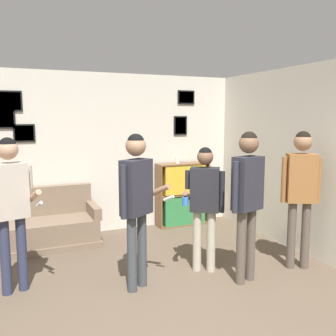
{
  "coord_description": "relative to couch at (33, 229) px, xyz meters",
  "views": [
    {
      "loc": [
        -1.37,
        -2.6,
        1.97
      ],
      "look_at": [
        0.54,
        1.81,
        1.31
      ],
      "focal_mm": 40.0,
      "sensor_mm": 36.0,
      "label": 1
    }
  ],
  "objects": [
    {
      "name": "bookshelf",
      "position": [
        2.61,
        0.2,
        0.28
      ],
      "size": [
        0.97,
        0.3,
        1.14
      ],
      "color": "brown",
      "rests_on": "ground_plane"
    },
    {
      "name": "drinking_cup",
      "position": [
        2.51,
        0.2,
        0.91
      ],
      "size": [
        0.08,
        0.08,
        0.11
      ],
      "color": "white",
      "rests_on": "bookshelf"
    },
    {
      "name": "couch",
      "position": [
        0.0,
        0.0,
        0.0
      ],
      "size": [
        1.94,
        0.8,
        0.88
      ],
      "color": "#7A6651",
      "rests_on": "ground_plane"
    },
    {
      "name": "person_player_foreground_center",
      "position": [
        1.01,
        -1.93,
        0.82
      ],
      "size": [
        0.61,
        0.38,
        1.79
      ],
      "color": "#3D4247",
      "rests_on": "ground_plane"
    },
    {
      "name": "person_spectator_far_right",
      "position": [
        3.14,
        -2.2,
        0.83
      ],
      "size": [
        0.46,
        0.34,
        1.8
      ],
      "color": "brown",
      "rests_on": "ground_plane"
    },
    {
      "name": "wall_right",
      "position": [
        3.62,
        -1.43,
        1.06
      ],
      "size": [
        0.06,
        6.02,
        2.7
      ],
      "color": "silver",
      "rests_on": "ground_plane"
    },
    {
      "name": "person_watcher_holding_cup",
      "position": [
        1.96,
        -1.79,
        0.68
      ],
      "size": [
        0.58,
        0.36,
        1.6
      ],
      "color": "#B7AD99",
      "rests_on": "ground_plane"
    },
    {
      "name": "person_spectator_near_bookshelf",
      "position": [
        2.26,
        -2.27,
        0.84
      ],
      "size": [
        0.48,
        0.29,
        1.81
      ],
      "color": "brown",
      "rests_on": "ground_plane"
    },
    {
      "name": "person_player_foreground_left",
      "position": [
        -0.29,
        -1.47,
        0.8
      ],
      "size": [
        0.56,
        0.44,
        1.75
      ],
      "color": "#2D334C",
      "rests_on": "ground_plane"
    },
    {
      "name": "wall_back",
      "position": [
        1.08,
        0.42,
        1.07
      ],
      "size": [
        7.41,
        0.08,
        2.7
      ],
      "color": "silver",
      "rests_on": "ground_plane"
    }
  ]
}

